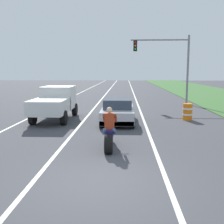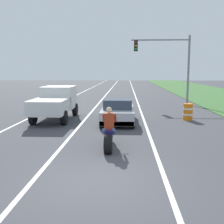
{
  "view_description": "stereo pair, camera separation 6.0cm",
  "coord_description": "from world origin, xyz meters",
  "px_view_note": "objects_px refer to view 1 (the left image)",
  "views": [
    {
      "loc": [
        0.65,
        -6.97,
        2.95
      ],
      "look_at": [
        0.04,
        6.12,
        1.0
      ],
      "focal_mm": 44.37,
      "sensor_mm": 36.0,
      "label": 1
    },
    {
      "loc": [
        0.71,
        -6.97,
        2.95
      ],
      "look_at": [
        0.04,
        6.12,
        1.0
      ],
      "focal_mm": 44.37,
      "sensor_mm": 36.0,
      "label": 2
    }
  ],
  "objects_px": {
    "motorcycle_with_rider": "(109,134)",
    "pickup_truck_left_lane_white": "(55,102)",
    "construction_barrel_nearest": "(188,112)",
    "sports_car_silver": "(118,112)",
    "traffic_light_mast_near": "(170,58)"
  },
  "relations": [
    {
      "from": "motorcycle_with_rider",
      "to": "pickup_truck_left_lane_white",
      "type": "height_order",
      "value": "pickup_truck_left_lane_white"
    },
    {
      "from": "motorcycle_with_rider",
      "to": "pickup_truck_left_lane_white",
      "type": "relative_size",
      "value": 0.46
    },
    {
      "from": "sports_car_silver",
      "to": "construction_barrel_nearest",
      "type": "distance_m",
      "value": 4.32
    },
    {
      "from": "pickup_truck_left_lane_white",
      "to": "construction_barrel_nearest",
      "type": "distance_m",
      "value": 8.05
    },
    {
      "from": "motorcycle_with_rider",
      "to": "sports_car_silver",
      "type": "distance_m",
      "value": 5.53
    },
    {
      "from": "sports_car_silver",
      "to": "pickup_truck_left_lane_white",
      "type": "height_order",
      "value": "pickup_truck_left_lane_white"
    },
    {
      "from": "motorcycle_with_rider",
      "to": "sports_car_silver",
      "type": "height_order",
      "value": "motorcycle_with_rider"
    },
    {
      "from": "motorcycle_with_rider",
      "to": "pickup_truck_left_lane_white",
      "type": "bearing_deg",
      "value": 120.22
    },
    {
      "from": "motorcycle_with_rider",
      "to": "construction_barrel_nearest",
      "type": "xyz_separation_m",
      "value": [
        4.37,
        6.52,
        -0.09
      ]
    },
    {
      "from": "pickup_truck_left_lane_white",
      "to": "construction_barrel_nearest",
      "type": "relative_size",
      "value": 4.8
    },
    {
      "from": "motorcycle_with_rider",
      "to": "traffic_light_mast_near",
      "type": "bearing_deg",
      "value": 72.91
    },
    {
      "from": "sports_car_silver",
      "to": "pickup_truck_left_lane_white",
      "type": "distance_m",
      "value": 3.92
    },
    {
      "from": "traffic_light_mast_near",
      "to": "pickup_truck_left_lane_white",
      "type": "bearing_deg",
      "value": -134.67
    },
    {
      "from": "motorcycle_with_rider",
      "to": "sports_car_silver",
      "type": "relative_size",
      "value": 0.51
    },
    {
      "from": "motorcycle_with_rider",
      "to": "sports_car_silver",
      "type": "bearing_deg",
      "value": 88.28
    }
  ]
}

